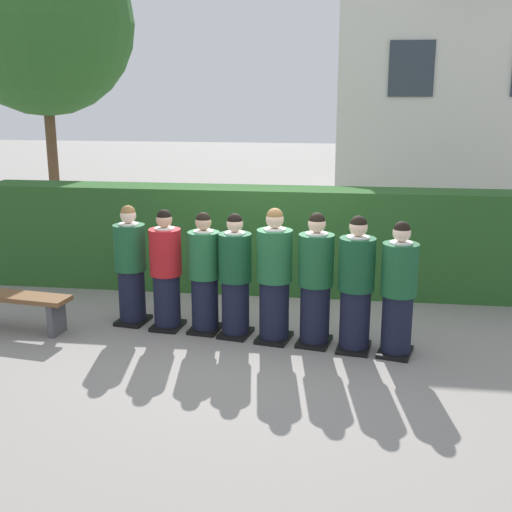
{
  "coord_description": "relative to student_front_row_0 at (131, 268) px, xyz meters",
  "views": [
    {
      "loc": [
        1.03,
        -7.59,
        3.02
      ],
      "look_at": [
        0.0,
        0.0,
        1.05
      ],
      "focal_mm": 45.73,
      "sensor_mm": 36.0,
      "label": 1
    }
  ],
  "objects": [
    {
      "name": "ground_plane",
      "position": [
        1.69,
        -0.31,
        -0.75
      ],
      "size": [
        60.0,
        60.0,
        0.0
      ],
      "primitive_type": "plane",
      "color": "gray"
    },
    {
      "name": "student_front_row_0",
      "position": [
        0.0,
        0.0,
        0.0
      ],
      "size": [
        0.43,
        0.5,
        1.58
      ],
      "color": "black",
      "rests_on": "ground"
    },
    {
      "name": "student_in_red_blazer",
      "position": [
        0.51,
        -0.13,
        -0.01
      ],
      "size": [
        0.41,
        0.52,
        1.56
      ],
      "color": "black",
      "rests_on": "ground"
    },
    {
      "name": "student_front_row_2",
      "position": [
        1.02,
        -0.18,
        -0.02
      ],
      "size": [
        0.42,
        0.49,
        1.55
      ],
      "color": "black",
      "rests_on": "ground"
    },
    {
      "name": "student_front_row_3",
      "position": [
        1.43,
        -0.27,
        -0.01
      ],
      "size": [
        0.44,
        0.51,
        1.56
      ],
      "color": "black",
      "rests_on": "ground"
    },
    {
      "name": "student_front_row_4",
      "position": [
        1.93,
        -0.37,
        0.04
      ],
      "size": [
        0.46,
        0.56,
        1.66
      ],
      "color": "black",
      "rests_on": "ground"
    },
    {
      "name": "student_front_row_5",
      "position": [
        2.43,
        -0.42,
        0.02
      ],
      "size": [
        0.45,
        0.52,
        1.63
      ],
      "color": "black",
      "rests_on": "ground"
    },
    {
      "name": "student_front_row_6",
      "position": [
        2.91,
        -0.54,
        0.02
      ],
      "size": [
        0.44,
        0.54,
        1.63
      ],
      "color": "black",
      "rests_on": "ground"
    },
    {
      "name": "student_front_row_7",
      "position": [
        3.39,
        -0.62,
        0.0
      ],
      "size": [
        0.47,
        0.53,
        1.59
      ],
      "color": "black",
      "rests_on": "ground"
    },
    {
      "name": "hedge",
      "position": [
        1.69,
        1.69,
        0.04
      ],
      "size": [
        8.9,
        0.7,
        1.58
      ],
      "color": "#285623",
      "rests_on": "ground"
    },
    {
      "name": "school_building_main",
      "position": [
        5.2,
        7.91,
        2.88
      ],
      "size": [
        5.66,
        3.95,
        7.1
      ],
      "color": "silver",
      "rests_on": "ground"
    },
    {
      "name": "oak_tree_left",
      "position": [
        -4.03,
        6.58,
        3.67
      ],
      "size": [
        4.05,
        4.05,
        6.45
      ],
      "color": "brown",
      "rests_on": "ground"
    },
    {
      "name": "wooden_bench",
      "position": [
        -1.36,
        -0.47,
        -0.4
      ],
      "size": [
        1.44,
        0.55,
        0.48
      ],
      "color": "brown",
      "rests_on": "ground"
    }
  ]
}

